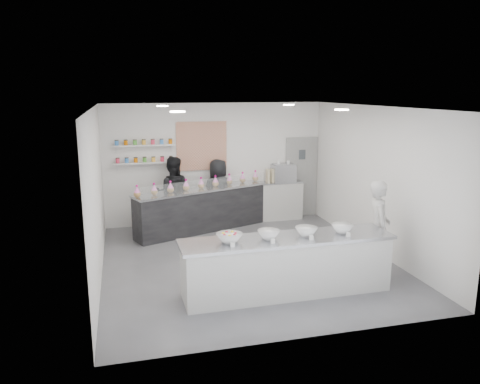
% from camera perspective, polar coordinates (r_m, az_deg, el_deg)
% --- Properties ---
extents(floor, '(6.00, 6.00, 0.00)m').
position_cam_1_polar(floor, '(9.32, 0.82, -8.45)').
color(floor, '#515156').
rests_on(floor, ground).
extents(ceiling, '(6.00, 6.00, 0.00)m').
position_cam_1_polar(ceiling, '(8.72, 0.88, 10.30)').
color(ceiling, white).
rests_on(ceiling, floor).
extents(back_wall, '(5.50, 0.00, 5.50)m').
position_cam_1_polar(back_wall, '(11.77, -3.00, 3.50)').
color(back_wall, white).
rests_on(back_wall, floor).
extents(left_wall, '(0.00, 6.00, 6.00)m').
position_cam_1_polar(left_wall, '(8.61, -17.10, -0.36)').
color(left_wall, white).
rests_on(left_wall, floor).
extents(right_wall, '(0.00, 6.00, 6.00)m').
position_cam_1_polar(right_wall, '(9.97, 16.29, 1.39)').
color(right_wall, white).
rests_on(right_wall, floor).
extents(back_door, '(0.88, 0.04, 2.10)m').
position_cam_1_polar(back_door, '(12.48, 7.47, 1.82)').
color(back_door, gray).
rests_on(back_door, floor).
extents(pattern_panel, '(1.25, 0.03, 1.20)m').
position_cam_1_polar(pattern_panel, '(11.63, -4.70, 5.60)').
color(pattern_panel, '#AB3404').
rests_on(pattern_panel, back_wall).
extents(jar_shelf_lower, '(1.45, 0.22, 0.04)m').
position_cam_1_polar(jar_shelf_lower, '(11.45, -11.53, 3.52)').
color(jar_shelf_lower, silver).
rests_on(jar_shelf_lower, back_wall).
extents(jar_shelf_upper, '(1.45, 0.22, 0.04)m').
position_cam_1_polar(jar_shelf_upper, '(11.39, -11.63, 5.60)').
color(jar_shelf_upper, silver).
rests_on(jar_shelf_upper, back_wall).
extents(preserve_jars, '(1.45, 0.10, 0.56)m').
position_cam_1_polar(preserve_jars, '(11.39, -11.59, 4.89)').
color(preserve_jars, '#F43758').
rests_on(preserve_jars, jar_shelf_lower).
extents(downlight_0, '(0.24, 0.24, 0.02)m').
position_cam_1_polar(downlight_0, '(7.47, -7.62, 9.68)').
color(downlight_0, white).
rests_on(downlight_0, ceiling).
extents(downlight_1, '(0.24, 0.24, 0.02)m').
position_cam_1_polar(downlight_1, '(8.28, 12.28, 9.77)').
color(downlight_1, white).
rests_on(downlight_1, ceiling).
extents(downlight_2, '(0.24, 0.24, 0.02)m').
position_cam_1_polar(downlight_2, '(10.05, -9.44, 10.30)').
color(downlight_2, white).
rests_on(downlight_2, ceiling).
extents(downlight_3, '(0.24, 0.24, 0.02)m').
position_cam_1_polar(downlight_3, '(10.67, 5.96, 10.52)').
color(downlight_3, white).
rests_on(downlight_3, ceiling).
extents(prep_counter, '(3.55, 0.84, 0.97)m').
position_cam_1_polar(prep_counter, '(7.84, 5.75, -8.89)').
color(prep_counter, '#BBBAB6').
rests_on(prep_counter, floor).
extents(back_bar, '(3.33, 1.76, 1.03)m').
position_cam_1_polar(back_bar, '(11.16, -4.71, -2.18)').
color(back_bar, black).
rests_on(back_bar, floor).
extents(sneeze_guard, '(3.07, 1.18, 0.28)m').
position_cam_1_polar(sneeze_guard, '(10.77, -3.98, 0.88)').
color(sneeze_guard, white).
rests_on(sneeze_guard, back_bar).
extents(espresso_ledge, '(1.34, 0.43, 0.99)m').
position_cam_1_polar(espresso_ledge, '(12.16, 4.44, -1.05)').
color(espresso_ledge, '#BBBAB6').
rests_on(espresso_ledge, floor).
extents(espresso_machine, '(0.58, 0.40, 0.44)m').
position_cam_1_polar(espresso_machine, '(12.07, 5.31, 2.33)').
color(espresso_machine, '#93969E').
rests_on(espresso_machine, espresso_ledge).
extents(cup_stacks, '(0.24, 0.24, 0.34)m').
position_cam_1_polar(cup_stacks, '(11.97, 3.70, 2.00)').
color(cup_stacks, beige).
rests_on(cup_stacks, espresso_ledge).
extents(prep_bowls, '(2.32, 0.49, 0.15)m').
position_cam_1_polar(prep_bowls, '(7.65, 5.84, -5.02)').
color(prep_bowls, white).
rests_on(prep_bowls, prep_counter).
extents(label_cards, '(2.01, 0.04, 0.07)m').
position_cam_1_polar(label_cards, '(7.22, 7.17, -6.45)').
color(label_cards, white).
rests_on(label_cards, prep_counter).
extents(cookie_bags, '(3.19, 1.34, 0.27)m').
position_cam_1_polar(cookie_bags, '(11.02, -4.77, 1.11)').
color(cookie_bags, '#FF79DC').
rests_on(cookie_bags, back_bar).
extents(woman_prep, '(0.60, 0.73, 1.74)m').
position_cam_1_polar(woman_prep, '(8.88, 16.51, -4.15)').
color(woman_prep, '#BAB8B4').
rests_on(woman_prep, floor).
extents(staff_left, '(0.97, 0.82, 1.76)m').
position_cam_1_polar(staff_left, '(11.33, -8.18, -0.14)').
color(staff_left, black).
rests_on(staff_left, floor).
extents(staff_right, '(0.90, 0.68, 1.67)m').
position_cam_1_polar(staff_right, '(11.51, -2.67, -0.08)').
color(staff_right, black).
rests_on(staff_right, floor).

